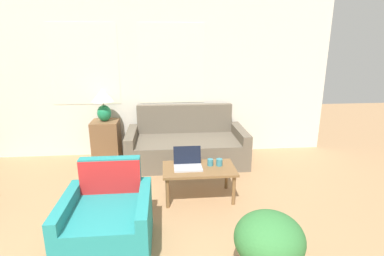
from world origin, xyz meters
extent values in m
cube|color=silver|center=(0.00, 4.07, 1.30)|extent=(6.64, 0.05, 2.60)
cube|color=white|center=(-0.79, 4.04, 1.55)|extent=(1.10, 0.01, 1.30)
cube|color=white|center=(0.62, 4.04, 1.55)|extent=(1.10, 0.01, 1.30)
cube|color=#665B4C|center=(0.82, 3.52, 0.20)|extent=(1.60, 0.93, 0.40)
cube|color=#665B4C|center=(0.82, 3.92, 0.44)|extent=(1.60, 0.12, 0.89)
cube|color=#665B4C|center=(-0.05, 3.52, 0.28)|extent=(0.14, 0.93, 0.55)
cube|color=#665B4C|center=(1.70, 3.52, 0.28)|extent=(0.14, 0.93, 0.55)
cube|color=teal|center=(-0.07, 1.45, 0.22)|extent=(0.59, 0.80, 0.43)
cube|color=teal|center=(-0.07, 1.79, 0.40)|extent=(0.59, 0.10, 0.79)
cube|color=teal|center=(-0.42, 1.45, 0.28)|extent=(0.10, 0.80, 0.55)
cube|color=teal|center=(0.28, 1.45, 0.28)|extent=(0.10, 0.80, 0.55)
cube|color=red|center=(-0.07, 1.74, 0.49)|extent=(0.59, 0.01, 0.57)
cube|color=brown|center=(-0.48, 3.75, 0.34)|extent=(0.42, 0.42, 0.68)
ellipsoid|color=#1E8451|center=(-0.48, 3.75, 0.81)|extent=(0.22, 0.22, 0.26)
cylinder|color=tan|center=(-0.48, 3.75, 0.97)|extent=(0.02, 0.02, 0.06)
cone|color=white|center=(-0.48, 3.75, 1.10)|extent=(0.35, 0.35, 0.21)
cube|color=brown|center=(0.89, 2.36, 0.39)|extent=(0.89, 0.52, 0.03)
cylinder|color=brown|center=(0.49, 2.15, 0.19)|extent=(0.04, 0.04, 0.37)
cylinder|color=brown|center=(1.28, 2.15, 0.19)|extent=(0.04, 0.04, 0.37)
cylinder|color=brown|center=(0.49, 2.58, 0.19)|extent=(0.04, 0.04, 0.37)
cylinder|color=brown|center=(1.28, 2.58, 0.19)|extent=(0.04, 0.04, 0.37)
cube|color=#B7B7BC|center=(0.75, 2.34, 0.41)|extent=(0.34, 0.22, 0.02)
cube|color=black|center=(0.75, 2.48, 0.53)|extent=(0.34, 0.07, 0.22)
cylinder|color=teal|center=(1.15, 2.41, 0.45)|extent=(0.08, 0.08, 0.09)
cylinder|color=teal|center=(1.04, 2.42, 0.45)|extent=(0.07, 0.07, 0.08)
ellipsoid|color=#337538|center=(1.27, 0.93, 0.40)|extent=(0.55, 0.55, 0.42)
camera|label=1|loc=(0.48, -1.02, 1.88)|focal=28.00mm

